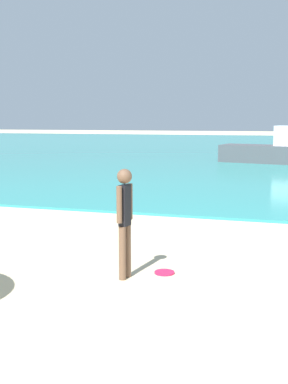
{
  "coord_description": "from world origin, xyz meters",
  "views": [
    {
      "loc": [
        2.96,
        1.1,
        2.23
      ],
      "look_at": [
        0.24,
        10.02,
        0.82
      ],
      "focal_mm": 44.43,
      "sensor_mm": 36.0,
      "label": 1
    }
  ],
  "objects": [
    {
      "name": "boat_near",
      "position": [
        2.56,
        26.19,
        0.72
      ],
      "size": [
        5.84,
        2.99,
        1.9
      ],
      "rotation": [
        0.0,
        0.0,
        2.92
      ],
      "color": "#4C4C51",
      "rests_on": "water"
    },
    {
      "name": "frisbee",
      "position": [
        1.29,
        7.62,
        0.01
      ],
      "size": [
        0.3,
        0.3,
        0.03
      ],
      "primitive_type": "cylinder",
      "color": "#E51E4C",
      "rests_on": "ground"
    },
    {
      "name": "person_standing",
      "position": [
        0.8,
        7.25,
        0.89
      ],
      "size": [
        0.21,
        0.35,
        1.57
      ],
      "rotation": [
        0.0,
        0.0,
        4.5
      ],
      "color": "brown",
      "rests_on": "ground"
    },
    {
      "name": "water",
      "position": [
        0.0,
        41.64,
        0.03
      ],
      "size": [
        160.0,
        60.0,
        0.06
      ],
      "primitive_type": "cube",
      "color": "teal",
      "rests_on": "ground"
    }
  ]
}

